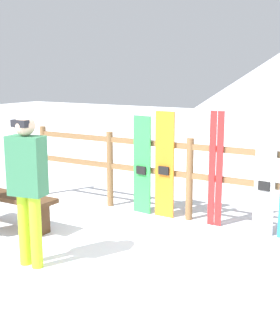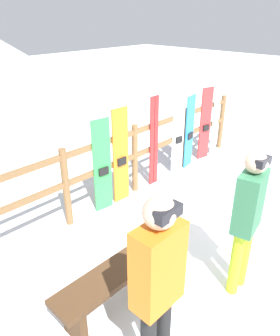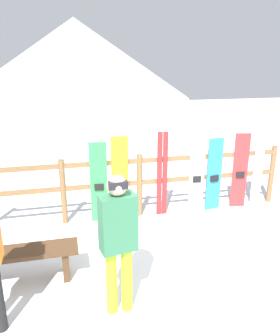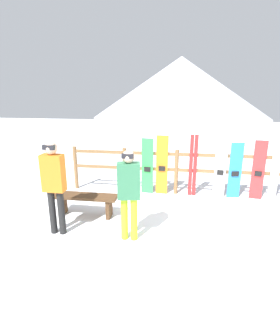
{
  "view_description": "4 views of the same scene",
  "coord_description": "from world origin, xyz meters",
  "px_view_note": "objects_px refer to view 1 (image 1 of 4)",
  "views": [
    {
      "loc": [
        2.7,
        -4.08,
        2.1
      ],
      "look_at": [
        -0.35,
        1.01,
        0.86
      ],
      "focal_mm": 50.0,
      "sensor_mm": 36.0,
      "label": 1
    },
    {
      "loc": [
        -3.52,
        -1.69,
        2.81
      ],
      "look_at": [
        -0.9,
        0.81,
        1.06
      ],
      "focal_mm": 35.0,
      "sensor_mm": 36.0,
      "label": 2
    },
    {
      "loc": [
        -1.28,
        -3.65,
        2.73
      ],
      "look_at": [
        -0.15,
        1.13,
        1.15
      ],
      "focal_mm": 35.0,
      "sensor_mm": 36.0,
      "label": 3
    },
    {
      "loc": [
        0.03,
        -4.73,
        2.58
      ],
      "look_at": [
        -0.81,
        0.85,
        0.93
      ],
      "focal_mm": 28.0,
      "sensor_mm": 36.0,
      "label": 4
    }
  ],
  "objects_px": {
    "snowboard_green": "(142,165)",
    "snowboard_white": "(265,180)",
    "bench": "(11,203)",
    "ski_pair_red": "(216,169)",
    "person_plaid_green": "(27,179)",
    "snowboard_orange": "(165,165)"
  },
  "relations": [
    {
      "from": "person_plaid_green",
      "to": "snowboard_white",
      "type": "height_order",
      "value": "person_plaid_green"
    },
    {
      "from": "snowboard_green",
      "to": "snowboard_white",
      "type": "height_order",
      "value": "snowboard_green"
    },
    {
      "from": "person_plaid_green",
      "to": "snowboard_white",
      "type": "relative_size",
      "value": 1.14
    },
    {
      "from": "bench",
      "to": "snowboard_green",
      "type": "distance_m",
      "value": 1.94
    },
    {
      "from": "bench",
      "to": "person_plaid_green",
      "type": "bearing_deg",
      "value": -35.34
    },
    {
      "from": "snowboard_orange",
      "to": "ski_pair_red",
      "type": "xyz_separation_m",
      "value": [
        0.78,
        0.0,
        0.02
      ]
    },
    {
      "from": "ski_pair_red",
      "to": "bench",
      "type": "bearing_deg",
      "value": -146.48
    },
    {
      "from": "snowboard_green",
      "to": "snowboard_orange",
      "type": "height_order",
      "value": "snowboard_orange"
    },
    {
      "from": "person_plaid_green",
      "to": "snowboard_green",
      "type": "distance_m",
      "value": 2.32
    },
    {
      "from": "bench",
      "to": "person_plaid_green",
      "type": "xyz_separation_m",
      "value": [
        1.1,
        -0.78,
        0.62
      ]
    },
    {
      "from": "person_plaid_green",
      "to": "bench",
      "type": "bearing_deg",
      "value": 144.66
    },
    {
      "from": "person_plaid_green",
      "to": "snowboard_green",
      "type": "relative_size",
      "value": 1.13
    },
    {
      "from": "bench",
      "to": "ski_pair_red",
      "type": "bearing_deg",
      "value": 33.52
    },
    {
      "from": "person_plaid_green",
      "to": "ski_pair_red",
      "type": "relative_size",
      "value": 1.05
    },
    {
      "from": "bench",
      "to": "ski_pair_red",
      "type": "xyz_separation_m",
      "value": [
        2.3,
        1.53,
        0.44
      ]
    },
    {
      "from": "snowboard_orange",
      "to": "snowboard_white",
      "type": "distance_m",
      "value": 1.45
    },
    {
      "from": "ski_pair_red",
      "to": "snowboard_white",
      "type": "bearing_deg",
      "value": -0.29
    },
    {
      "from": "ski_pair_red",
      "to": "person_plaid_green",
      "type": "bearing_deg",
      "value": -117.46
    },
    {
      "from": "person_plaid_green",
      "to": "snowboard_orange",
      "type": "relative_size",
      "value": 1.07
    },
    {
      "from": "snowboard_orange",
      "to": "snowboard_white",
      "type": "bearing_deg",
      "value": -0.0
    },
    {
      "from": "bench",
      "to": "snowboard_orange",
      "type": "xyz_separation_m",
      "value": [
        1.52,
        1.52,
        0.41
      ]
    },
    {
      "from": "person_plaid_green",
      "to": "ski_pair_red",
      "type": "height_order",
      "value": "person_plaid_green"
    }
  ]
}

